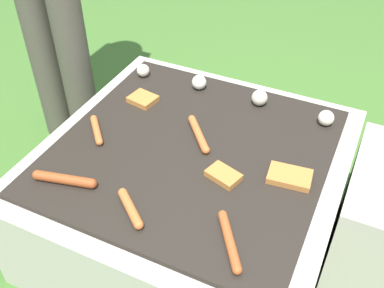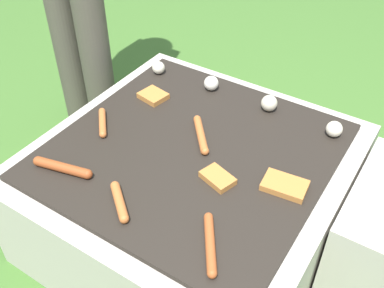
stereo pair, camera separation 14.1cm
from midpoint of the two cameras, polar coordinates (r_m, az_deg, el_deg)
name	(u,v)px [view 2 (the right image)]	position (r m, az deg, el deg)	size (l,w,h in m)	color
ground_plane	(192,229)	(1.71, 2.40, -10.88)	(14.00, 14.00, 0.00)	#3D6628
grill	(192,193)	(1.56, 2.60, -6.32)	(0.94, 0.94, 0.40)	#B2AA9E
sausage_back_left	(119,202)	(1.25, -6.01, -7.44)	(0.13, 0.11, 0.03)	#B7602D
sausage_back_right	(201,135)	(1.46, 3.89, 1.08)	(0.13, 0.15, 0.03)	#B7602D
sausage_mid_left	(210,244)	(1.16, 5.89, -12.67)	(0.12, 0.17, 0.03)	#A34C23
sausage_front_left	(102,122)	(1.53, -8.74, 2.62)	(0.11, 0.12, 0.02)	#B7602D
sausage_front_center	(62,167)	(1.37, -13.35, -3.05)	(0.20, 0.07, 0.03)	#93421E
bread_slice_center	(284,186)	(1.33, 14.67, -5.29)	(0.13, 0.10, 0.02)	#B27033
bread_slice_right	(218,178)	(1.32, 6.35, -4.45)	(0.11, 0.09, 0.02)	#B27033
bread_slice_left	(153,96)	(1.64, -2.50, 6.04)	(0.11, 0.09, 0.02)	#B27033
mushroom_row	(244,96)	(1.63, 9.15, 5.96)	(0.76, 0.07, 0.06)	beige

